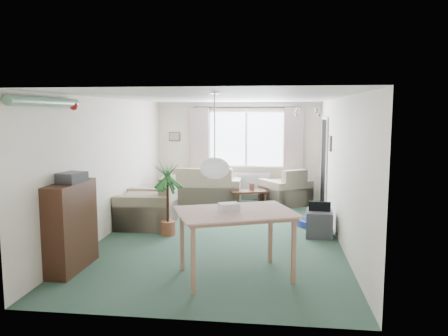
# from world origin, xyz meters

# --- Properties ---
(ground) EXTENTS (6.50, 6.50, 0.00)m
(ground) POSITION_xyz_m (0.00, 0.00, 0.00)
(ground) COLOR #2D4C3C
(window) EXTENTS (1.80, 0.03, 1.30)m
(window) POSITION_xyz_m (0.20, 3.23, 1.50)
(window) COLOR white
(curtain_rod) EXTENTS (2.60, 0.03, 0.03)m
(curtain_rod) POSITION_xyz_m (0.20, 3.15, 2.27)
(curtain_rod) COLOR black
(curtain_left) EXTENTS (0.45, 0.08, 2.00)m
(curtain_left) POSITION_xyz_m (-0.95, 3.13, 1.27)
(curtain_left) COLOR beige
(curtain_right) EXTENTS (0.45, 0.08, 2.00)m
(curtain_right) POSITION_xyz_m (1.35, 3.13, 1.27)
(curtain_right) COLOR beige
(radiator) EXTENTS (1.20, 0.10, 0.55)m
(radiator) POSITION_xyz_m (0.20, 3.19, 0.40)
(radiator) COLOR white
(doorway) EXTENTS (0.03, 0.95, 2.00)m
(doorway) POSITION_xyz_m (1.99, 2.20, 1.00)
(doorway) COLOR black
(pendant_lamp) EXTENTS (0.36, 0.36, 0.36)m
(pendant_lamp) POSITION_xyz_m (0.20, -2.30, 1.48)
(pendant_lamp) COLOR white
(tinsel_garland) EXTENTS (1.60, 1.60, 0.12)m
(tinsel_garland) POSITION_xyz_m (-1.92, -2.30, 2.28)
(tinsel_garland) COLOR #196626
(bauble_cluster_a) EXTENTS (0.20, 0.20, 0.20)m
(bauble_cluster_a) POSITION_xyz_m (1.30, 0.90, 2.22)
(bauble_cluster_a) COLOR silver
(bauble_cluster_b) EXTENTS (0.20, 0.20, 0.20)m
(bauble_cluster_b) POSITION_xyz_m (1.60, -0.30, 2.22)
(bauble_cluster_b) COLOR silver
(wall_picture_back) EXTENTS (0.28, 0.03, 0.22)m
(wall_picture_back) POSITION_xyz_m (-1.60, 3.23, 1.55)
(wall_picture_back) COLOR brown
(wall_picture_right) EXTENTS (0.03, 0.24, 0.30)m
(wall_picture_right) POSITION_xyz_m (1.98, 1.20, 1.55)
(wall_picture_right) COLOR brown
(sofa) EXTENTS (1.75, 0.96, 0.86)m
(sofa) POSITION_xyz_m (-0.76, 2.75, 0.43)
(sofa) COLOR beige
(sofa) RESTS_ON ground
(armchair_corner) EXTENTS (1.30, 1.28, 0.86)m
(armchair_corner) POSITION_xyz_m (1.16, 2.73, 0.43)
(armchair_corner) COLOR beige
(armchair_corner) RESTS_ON ground
(armchair_left) EXTENTS (1.05, 1.10, 0.95)m
(armchair_left) POSITION_xyz_m (-1.50, 0.43, 0.47)
(armchair_left) COLOR beige
(armchair_left) RESTS_ON ground
(coffee_table) EXTENTS (0.92, 0.68, 0.37)m
(coffee_table) POSITION_xyz_m (0.30, 2.41, 0.19)
(coffee_table) COLOR black
(coffee_table) RESTS_ON ground
(photo_frame) EXTENTS (0.12, 0.05, 0.16)m
(photo_frame) POSITION_xyz_m (0.39, 2.40, 0.45)
(photo_frame) COLOR brown
(photo_frame) RESTS_ON coffee_table
(bookshelf) EXTENTS (0.35, 0.99, 1.21)m
(bookshelf) POSITION_xyz_m (-1.84, -1.97, 0.60)
(bookshelf) COLOR black
(bookshelf) RESTS_ON ground
(hifi_box) EXTENTS (0.35, 0.41, 0.14)m
(hifi_box) POSITION_xyz_m (-1.80, -1.95, 1.28)
(hifi_box) COLOR #3D3D43
(hifi_box) RESTS_ON bookshelf
(houseplant) EXTENTS (0.74, 0.74, 1.30)m
(houseplant) POSITION_xyz_m (-0.94, -0.14, 0.65)
(houseplant) COLOR #226432
(houseplant) RESTS_ON ground
(dining_table) EXTENTS (1.62, 1.36, 0.86)m
(dining_table) POSITION_xyz_m (0.43, -1.98, 0.43)
(dining_table) COLOR tan
(dining_table) RESTS_ON ground
(gift_box) EXTENTS (0.30, 0.27, 0.12)m
(gift_box) POSITION_xyz_m (0.34, -1.97, 0.92)
(gift_box) COLOR white
(gift_box) RESTS_ON dining_table
(tv_cube) EXTENTS (0.48, 0.52, 0.45)m
(tv_cube) POSITION_xyz_m (1.70, 0.08, 0.22)
(tv_cube) COLOR #35353A
(tv_cube) RESTS_ON ground
(pet_bed) EXTENTS (0.75, 0.75, 0.12)m
(pet_bed) POSITION_xyz_m (1.65, 0.81, 0.06)
(pet_bed) COLOR #222B9D
(pet_bed) RESTS_ON ground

